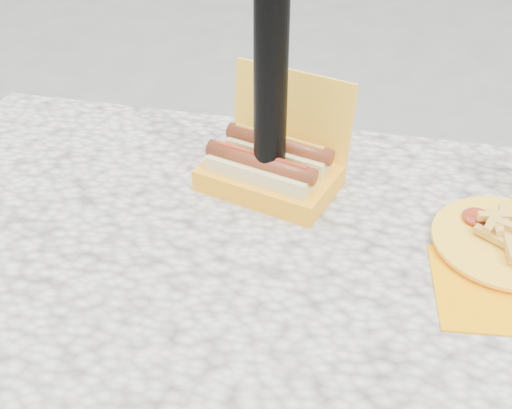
# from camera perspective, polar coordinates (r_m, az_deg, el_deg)

# --- Properties ---
(picnic_table) EXTENTS (1.20, 0.80, 0.75)m
(picnic_table) POSITION_cam_1_polar(r_m,az_deg,el_deg) (0.99, -0.81, -9.48)
(picnic_table) COLOR beige
(picnic_table) RESTS_ON ground
(hotdog_box) EXTENTS (0.25, 0.21, 0.17)m
(hotdog_box) POSITION_cam_1_polar(r_m,az_deg,el_deg) (1.04, 1.39, 3.48)
(hotdog_box) COLOR yellow
(hotdog_box) RESTS_ON picnic_table
(fries_plate) EXTENTS (0.22, 0.30, 0.04)m
(fries_plate) POSITION_cam_1_polar(r_m,az_deg,el_deg) (0.99, 21.27, -3.25)
(fries_plate) COLOR #F49700
(fries_plate) RESTS_ON picnic_table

